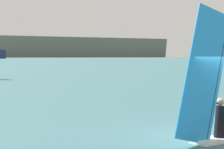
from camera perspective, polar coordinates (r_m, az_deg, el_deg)
The scene contains 3 objects.
ground_plane at distance 13.99m, azimuth 13.37°, elevation -7.95°, with size 4000.00×4000.00×0.00m, color #386066.
windsurfer at distance 12.87m, azimuth 13.64°, elevation -3.95°, with size 3.44×1.45×4.32m.
distant_headland at distance 1180.46m, azimuth -1.75°, elevation 3.37°, with size 702.13×464.58×43.01m, color #60665B.
Camera 1 is at (-6.84, -11.95, 2.51)m, focal length 68.66 mm.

